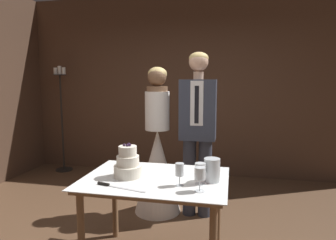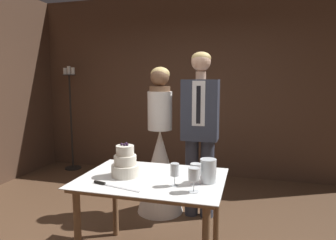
{
  "view_description": "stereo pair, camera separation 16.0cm",
  "coord_description": "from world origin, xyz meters",
  "px_view_note": "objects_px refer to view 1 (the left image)",
  "views": [
    {
      "loc": [
        0.74,
        -2.37,
        1.55
      ],
      "look_at": [
        0.14,
        0.42,
        1.16
      ],
      "focal_mm": 32.0,
      "sensor_mm": 36.0,
      "label": 1
    },
    {
      "loc": [
        0.89,
        -2.33,
        1.55
      ],
      "look_at": [
        0.14,
        0.42,
        1.16
      ],
      "focal_mm": 32.0,
      "sensor_mm": 36.0,
      "label": 2
    }
  ],
  "objects_px": {
    "hurricane_candle": "(212,171)",
    "groom": "(198,126)",
    "cake_knife": "(112,186)",
    "wine_glass_far": "(200,175)",
    "cake_table": "(155,189)",
    "tiered_cake": "(128,164)",
    "wine_glass_near": "(180,170)",
    "wine_glass_middle": "(200,170)",
    "candle_stand": "(62,119)",
    "bride": "(157,160)"
  },
  "relations": [
    {
      "from": "groom",
      "to": "candle_stand",
      "type": "height_order",
      "value": "groom"
    },
    {
      "from": "bride",
      "to": "tiered_cake",
      "type": "bearing_deg",
      "value": -89.79
    },
    {
      "from": "wine_glass_middle",
      "to": "wine_glass_near",
      "type": "bearing_deg",
      "value": -155.05
    },
    {
      "from": "candle_stand",
      "to": "cake_knife",
      "type": "bearing_deg",
      "value": -52.06
    },
    {
      "from": "cake_table",
      "to": "bride",
      "type": "distance_m",
      "value": 1.02
    },
    {
      "from": "cake_table",
      "to": "bride",
      "type": "relative_size",
      "value": 0.7
    },
    {
      "from": "wine_glass_middle",
      "to": "bride",
      "type": "height_order",
      "value": "bride"
    },
    {
      "from": "cake_knife",
      "to": "groom",
      "type": "distance_m",
      "value": 1.38
    },
    {
      "from": "cake_table",
      "to": "wine_glass_far",
      "type": "distance_m",
      "value": 0.5
    },
    {
      "from": "wine_glass_far",
      "to": "bride",
      "type": "xyz_separation_m",
      "value": [
        -0.62,
        1.21,
        -0.25
      ]
    },
    {
      "from": "wine_glass_middle",
      "to": "tiered_cake",
      "type": "bearing_deg",
      "value": 175.11
    },
    {
      "from": "cake_table",
      "to": "cake_knife",
      "type": "bearing_deg",
      "value": -135.13
    },
    {
      "from": "groom",
      "to": "cake_knife",
      "type": "bearing_deg",
      "value": -111.75
    },
    {
      "from": "wine_glass_far",
      "to": "cake_knife",
      "type": "bearing_deg",
      "value": -176.07
    },
    {
      "from": "wine_glass_far",
      "to": "groom",
      "type": "bearing_deg",
      "value": 97.36
    },
    {
      "from": "wine_glass_far",
      "to": "hurricane_candle",
      "type": "distance_m",
      "value": 0.25
    },
    {
      "from": "cake_table",
      "to": "candle_stand",
      "type": "xyz_separation_m",
      "value": [
        -2.21,
        2.22,
        0.24
      ]
    },
    {
      "from": "cake_table",
      "to": "hurricane_candle",
      "type": "relative_size",
      "value": 6.33
    },
    {
      "from": "wine_glass_near",
      "to": "hurricane_candle",
      "type": "height_order",
      "value": "hurricane_candle"
    },
    {
      "from": "wine_glass_middle",
      "to": "bride",
      "type": "xyz_separation_m",
      "value": [
        -0.61,
        1.06,
        -0.24
      ]
    },
    {
      "from": "groom",
      "to": "tiered_cake",
      "type": "bearing_deg",
      "value": -114.57
    },
    {
      "from": "tiered_cake",
      "to": "groom",
      "type": "bearing_deg",
      "value": 65.43
    },
    {
      "from": "cake_knife",
      "to": "wine_glass_far",
      "type": "distance_m",
      "value": 0.67
    },
    {
      "from": "cake_table",
      "to": "cake_knife",
      "type": "xyz_separation_m",
      "value": [
        -0.27,
        -0.27,
        0.1
      ]
    },
    {
      "from": "wine_glass_near",
      "to": "candle_stand",
      "type": "xyz_separation_m",
      "value": [
        -2.43,
        2.36,
        0.03
      ]
    },
    {
      "from": "cake_table",
      "to": "wine_glass_far",
      "type": "relative_size",
      "value": 6.61
    },
    {
      "from": "wine_glass_middle",
      "to": "hurricane_candle",
      "type": "relative_size",
      "value": 0.89
    },
    {
      "from": "wine_glass_near",
      "to": "bride",
      "type": "distance_m",
      "value": 1.24
    },
    {
      "from": "wine_glass_middle",
      "to": "candle_stand",
      "type": "xyz_separation_m",
      "value": [
        -2.58,
        2.29,
        0.04
      ]
    },
    {
      "from": "cake_knife",
      "to": "candle_stand",
      "type": "bearing_deg",
      "value": 140.4
    },
    {
      "from": "tiered_cake",
      "to": "candle_stand",
      "type": "distance_m",
      "value": 2.99
    },
    {
      "from": "tiered_cake",
      "to": "wine_glass_middle",
      "type": "distance_m",
      "value": 0.61
    },
    {
      "from": "tiered_cake",
      "to": "wine_glass_far",
      "type": "bearing_deg",
      "value": -18.32
    },
    {
      "from": "wine_glass_near",
      "to": "hurricane_candle",
      "type": "bearing_deg",
      "value": 32.6
    },
    {
      "from": "cake_knife",
      "to": "wine_glass_far",
      "type": "height_order",
      "value": "wine_glass_far"
    },
    {
      "from": "cake_table",
      "to": "hurricane_candle",
      "type": "distance_m",
      "value": 0.49
    },
    {
      "from": "cake_knife",
      "to": "candle_stand",
      "type": "xyz_separation_m",
      "value": [
        -1.94,
        2.49,
        0.14
      ]
    },
    {
      "from": "wine_glass_near",
      "to": "groom",
      "type": "relative_size",
      "value": 0.09
    },
    {
      "from": "hurricane_candle",
      "to": "groom",
      "type": "relative_size",
      "value": 0.1
    },
    {
      "from": "cake_table",
      "to": "groom",
      "type": "bearing_deg",
      "value": 76.79
    },
    {
      "from": "cake_table",
      "to": "cake_knife",
      "type": "relative_size",
      "value": 2.89
    },
    {
      "from": "wine_glass_near",
      "to": "bride",
      "type": "bearing_deg",
      "value": 112.12
    },
    {
      "from": "hurricane_candle",
      "to": "bride",
      "type": "distance_m",
      "value": 1.22
    },
    {
      "from": "cake_table",
      "to": "wine_glass_middle",
      "type": "height_order",
      "value": "wine_glass_middle"
    },
    {
      "from": "cake_table",
      "to": "candle_stand",
      "type": "distance_m",
      "value": 3.14
    },
    {
      "from": "hurricane_candle",
      "to": "bride",
      "type": "bearing_deg",
      "value": 125.2
    },
    {
      "from": "wine_glass_near",
      "to": "candle_stand",
      "type": "height_order",
      "value": "candle_stand"
    },
    {
      "from": "tiered_cake",
      "to": "wine_glass_near",
      "type": "bearing_deg",
      "value": -14.83
    },
    {
      "from": "wine_glass_far",
      "to": "groom",
      "type": "relative_size",
      "value": 0.1
    },
    {
      "from": "wine_glass_near",
      "to": "wine_glass_middle",
      "type": "relative_size",
      "value": 1.06
    }
  ]
}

